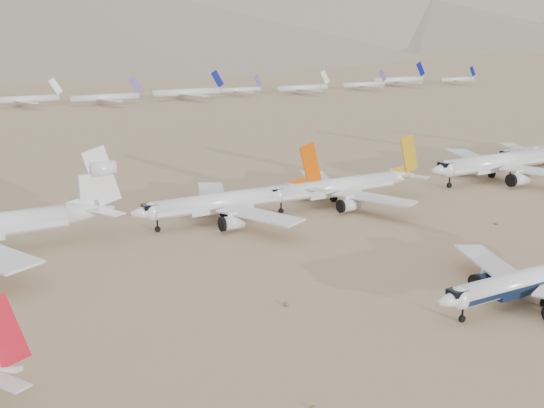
{
  "coord_description": "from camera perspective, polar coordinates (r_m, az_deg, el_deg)",
  "views": [
    {
      "loc": [
        -86.0,
        -77.53,
        46.23
      ],
      "look_at": [
        -11.95,
        51.3,
        7.0
      ],
      "focal_mm": 45.0,
      "sensor_mm": 36.0,
      "label": 1
    }
  ],
  "objects": [
    {
      "name": "ground",
      "position": [
        124.67,
        16.9,
        -7.65
      ],
      "size": [
        7000.0,
        7000.0,
        0.0
      ],
      "primitive_type": "plane",
      "color": "#9A7C59",
      "rests_on": "ground"
    },
    {
      "name": "main_airliner",
      "position": [
        125.61,
        21.26,
        -5.82
      ],
      "size": [
        43.16,
        42.15,
        15.23
      ],
      "color": "silver",
      "rests_on": "ground"
    },
    {
      "name": "row2_navy_widebody",
      "position": [
        220.45,
        18.8,
        3.36
      ],
      "size": [
        55.86,
        54.63,
        19.87
      ],
      "color": "silver",
      "rests_on": "ground"
    },
    {
      "name": "row2_gold_tail",
      "position": [
        181.12,
        5.92,
        1.48
      ],
      "size": [
        48.03,
        46.97,
        17.1
      ],
      "color": "silver",
      "rests_on": "ground"
    },
    {
      "name": "row2_orange_tail",
      "position": [
        165.05,
        -3.4,
        0.25
      ],
      "size": [
        48.54,
        47.49,
        17.32
      ],
      "color": "silver",
      "rests_on": "ground"
    },
    {
      "name": "row2_blue_far",
      "position": [
        252.45,
        21.59,
        4.14
      ],
      "size": [
        41.29,
        40.37,
        14.67
      ],
      "color": "silver",
      "rests_on": "ground"
    },
    {
      "name": "distant_storage_row",
      "position": [
        425.88,
        -12.54,
        8.81
      ],
      "size": [
        619.99,
        63.25,
        15.94
      ],
      "color": "silver",
      "rests_on": "ground"
    },
    {
      "name": "foothills",
      "position": [
        1327.55,
        -2.49,
        15.68
      ],
      "size": [
        4637.5,
        1395.0,
        155.0
      ],
      "color": "slate",
      "rests_on": "ground"
    }
  ]
}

